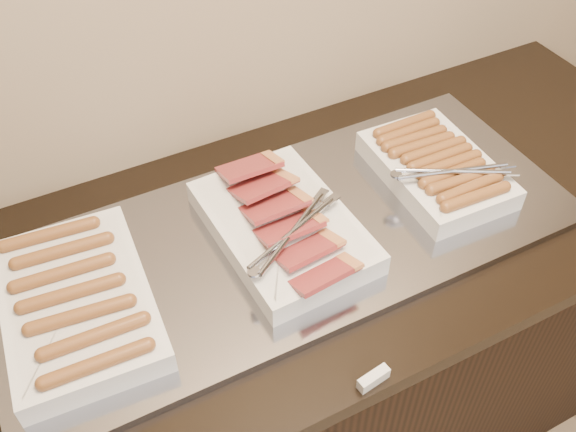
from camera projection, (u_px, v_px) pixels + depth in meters
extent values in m
cube|color=black|center=(283.00, 365.00, 1.66)|extent=(2.00, 0.70, 0.86)
cube|color=black|center=(282.00, 249.00, 1.34)|extent=(2.06, 0.76, 0.04)
cube|color=gray|center=(289.00, 236.00, 1.32)|extent=(1.20, 0.50, 0.02)
cube|color=silver|center=(78.00, 303.00, 1.16)|extent=(0.28, 0.40, 0.05)
cylinder|color=brown|center=(97.00, 364.00, 1.03)|extent=(0.17, 0.03, 0.03)
cylinder|color=brown|center=(94.00, 336.00, 1.07)|extent=(0.17, 0.03, 0.03)
cylinder|color=brown|center=(80.00, 315.00, 1.10)|extent=(0.17, 0.04, 0.03)
cylinder|color=brown|center=(71.00, 293.00, 1.13)|extent=(0.17, 0.04, 0.03)
cylinder|color=brown|center=(62.00, 273.00, 1.16)|extent=(0.17, 0.04, 0.03)
cylinder|color=brown|center=(62.00, 251.00, 1.20)|extent=(0.17, 0.04, 0.03)
cylinder|color=brown|center=(49.00, 234.00, 1.23)|extent=(0.17, 0.04, 0.03)
cube|color=silver|center=(283.00, 227.00, 1.29)|extent=(0.27, 0.39, 0.05)
cube|color=#943039|center=(320.00, 272.00, 1.17)|extent=(0.13, 0.10, 0.04)
cube|color=#943039|center=(305.00, 248.00, 1.21)|extent=(0.13, 0.10, 0.04)
cube|color=#943039|center=(288.00, 227.00, 1.25)|extent=(0.13, 0.09, 0.04)
cube|color=#943039|center=(274.00, 206.00, 1.28)|extent=(0.13, 0.09, 0.04)
cube|color=#943039|center=(263.00, 185.00, 1.32)|extent=(0.14, 0.10, 0.04)
cube|color=#943039|center=(249.00, 167.00, 1.36)|extent=(0.13, 0.09, 0.04)
cube|color=silver|center=(436.00, 169.00, 1.41)|extent=(0.23, 0.33, 0.05)
cylinder|color=brown|center=(476.00, 197.00, 1.31)|extent=(0.15, 0.03, 0.03)
cylinder|color=brown|center=(470.00, 188.00, 1.32)|extent=(0.15, 0.03, 0.03)
cylinder|color=brown|center=(461.00, 181.00, 1.34)|extent=(0.15, 0.04, 0.03)
cylinder|color=brown|center=(452.00, 173.00, 1.36)|extent=(0.15, 0.03, 0.03)
cylinder|color=brown|center=(449.00, 164.00, 1.38)|extent=(0.15, 0.03, 0.03)
cylinder|color=brown|center=(440.00, 158.00, 1.39)|extent=(0.15, 0.03, 0.03)
cylinder|color=brown|center=(434.00, 150.00, 1.41)|extent=(0.15, 0.03, 0.03)
cylinder|color=brown|center=(422.00, 145.00, 1.42)|extent=(0.15, 0.03, 0.03)
cylinder|color=brown|center=(414.00, 139.00, 1.44)|extent=(0.15, 0.03, 0.03)
cylinder|color=brown|center=(408.00, 132.00, 1.46)|extent=(0.15, 0.03, 0.03)
cylinder|color=brown|center=(405.00, 124.00, 1.48)|extent=(0.15, 0.03, 0.03)
cube|color=silver|center=(373.00, 379.00, 1.08)|extent=(0.06, 0.03, 0.02)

